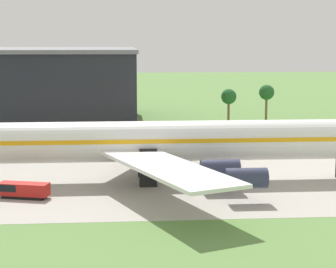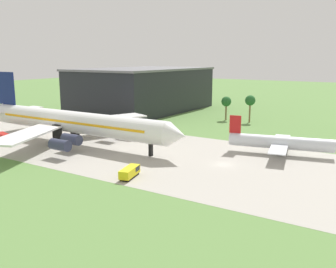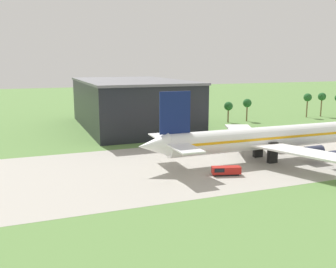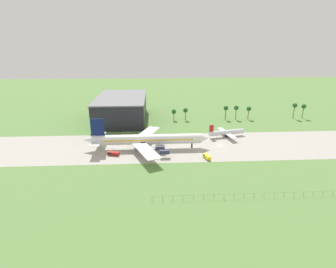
{
  "view_description": "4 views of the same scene",
  "coord_description": "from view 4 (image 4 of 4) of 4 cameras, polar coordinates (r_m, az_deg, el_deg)",
  "views": [
    {
      "loc": [
        -48.66,
        -86.7,
        19.64
      ],
      "look_at": [
        -42.08,
        -2.62,
        6.74
      ],
      "focal_mm": 65.0,
      "sensor_mm": 36.0,
      "label": 1
    },
    {
      "loc": [
        31.23,
        -71.41,
        22.47
      ],
      "look_at": [
        -12.49,
        -2.62,
        5.74
      ],
      "focal_mm": 40.0,
      "sensor_mm": 36.0,
      "label": 2
    },
    {
      "loc": [
        -101.54,
        -80.76,
        24.73
      ],
      "look_at": [
        -71.68,
        -2.62,
        8.59
      ],
      "focal_mm": 40.0,
      "sensor_mm": 36.0,
      "label": 3
    },
    {
      "loc": [
        -38.6,
        -141.58,
        58.23
      ],
      "look_at": [
        -30.58,
        5.0,
        6.0
      ],
      "focal_mm": 28.0,
      "sensor_mm": 36.0,
      "label": 4
    }
  ],
  "objects": [
    {
      "name": "ground_plane",
      "position": [
        157.88,
        11.26,
        -2.46
      ],
      "size": [
        600.0,
        600.0,
        0.0
      ],
      "primitive_type": "plane",
      "color": "#5B8442"
    },
    {
      "name": "taxiway_strip",
      "position": [
        157.88,
        11.26,
        -2.45
      ],
      "size": [
        320.0,
        44.0,
        0.02
      ],
      "color": "#A8A399",
      "rests_on": "ground_plane"
    },
    {
      "name": "jet_airliner",
      "position": [
        148.64,
        -4.76,
        -1.19
      ],
      "size": [
        70.85,
        52.7,
        18.26
      ],
      "color": "white",
      "rests_on": "ground_plane"
    },
    {
      "name": "regional_aircraft",
      "position": [
        172.15,
        12.59,
        0.34
      ],
      "size": [
        23.88,
        21.69,
        8.75
      ],
      "color": "silver",
      "rests_on": "ground_plane"
    },
    {
      "name": "baggage_tug",
      "position": [
        144.56,
        -11.91,
        -4.15
      ],
      "size": [
        6.67,
        3.61,
        1.96
      ],
      "color": "black",
      "rests_on": "ground_plane"
    },
    {
      "name": "catering_van",
      "position": [
        139.14,
        8.41,
        -4.89
      ],
      "size": [
        3.42,
        6.18,
        1.97
      ],
      "color": "black",
      "rests_on": "ground_plane"
    },
    {
      "name": "perimeter_fence",
      "position": [
        110.5,
        18.26,
        -12.44
      ],
      "size": [
        80.1,
        0.1,
        2.1
      ],
      "color": "slate",
      "rests_on": "ground_plane"
    },
    {
      "name": "no_stopping_sign",
      "position": [
        106.83,
        12.06,
        -13.26
      ],
      "size": [
        0.44,
        0.08,
        1.68
      ],
      "color": "gray",
      "rests_on": "ground_plane"
    },
    {
      "name": "terminal_building",
      "position": [
        207.25,
        -10.01,
        5.55
      ],
      "size": [
        36.72,
        61.2,
        18.04
      ],
      "color": "black",
      "rests_on": "ground_plane"
    },
    {
      "name": "palm_tree_row",
      "position": [
        212.29,
        15.22,
        5.35
      ],
      "size": [
        106.47,
        3.6,
        12.31
      ],
      "color": "brown",
      "rests_on": "ground_plane"
    }
  ]
}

